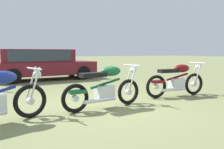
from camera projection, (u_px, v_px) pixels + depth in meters
name	position (u px, v px, depth m)	size (l,w,h in m)	color
ground_plane	(104.00, 106.00, 5.48)	(120.00, 120.00, 0.00)	olive
motorcycle_green	(105.00, 87.00, 5.20)	(2.07, 0.65, 1.02)	black
motorcycle_maroon	(177.00, 80.00, 6.61)	(2.03, 0.64, 1.02)	black
car_burgundy	(42.00, 62.00, 10.55)	(4.57, 2.05, 1.43)	maroon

